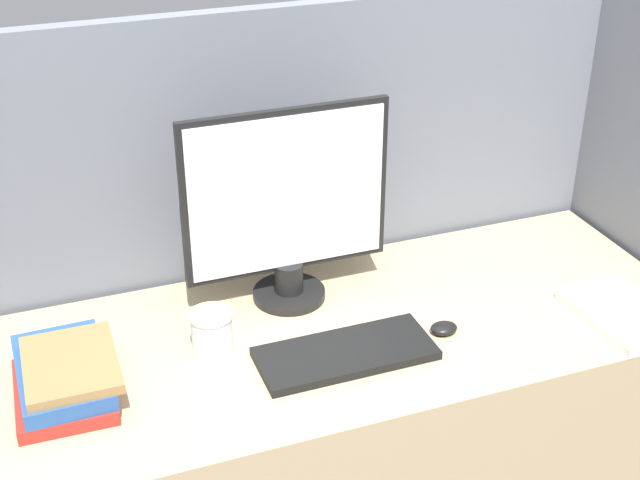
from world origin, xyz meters
TOP-DOWN VIEW (x-y plane):
  - cubicle_panel_rear at (0.00, 0.69)m, footprint 2.10×0.04m
  - desk at (0.00, 0.33)m, footprint 1.70×0.65m
  - monitor at (-0.06, 0.50)m, footprint 0.49×0.17m
  - keyboard at (-0.02, 0.22)m, footprint 0.39×0.16m
  - mouse at (0.22, 0.23)m, footprint 0.06×0.05m
  - coffee_cup at (-0.29, 0.34)m, footprint 0.10×0.10m
  - book_stack at (-0.60, 0.31)m, footprint 0.21×0.30m
  - paper_pile at (0.64, 0.14)m, footprint 0.20×0.27m

SIDE VIEW (x-z plane):
  - desk at x=0.00m, z-range 0.00..0.76m
  - cubicle_panel_rear at x=0.00m, z-range 0.00..1.41m
  - keyboard at x=-0.02m, z-range 0.76..0.78m
  - paper_pile at x=0.64m, z-range 0.76..0.78m
  - mouse at x=0.22m, z-range 0.76..0.78m
  - book_stack at x=-0.60m, z-range 0.76..0.84m
  - coffee_cup at x=-0.29m, z-range 0.76..0.86m
  - monitor at x=-0.06m, z-range 0.75..1.23m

